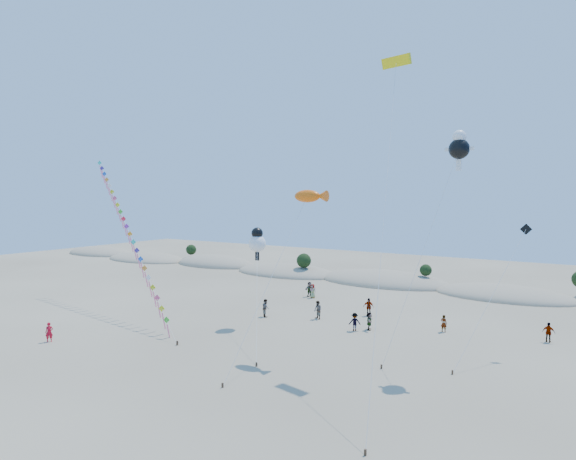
# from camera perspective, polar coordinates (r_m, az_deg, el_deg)

# --- Properties ---
(ground) EXTENTS (160.00, 160.00, 0.00)m
(ground) POSITION_cam_1_polar(r_m,az_deg,el_deg) (33.63, -19.63, -17.43)
(ground) COLOR #817259
(ground) RESTS_ON ground
(dune_ridge) EXTENTS (145.30, 11.49, 5.57)m
(dune_ridge) POSITION_cam_1_polar(r_m,az_deg,el_deg) (69.53, 11.98, -6.11)
(dune_ridge) COLOR gray
(dune_ridge) RESTS_ON ground
(kite_train) EXTENTS (25.54, 11.69, 17.39)m
(kite_train) POSITION_cam_1_polar(r_m,az_deg,el_deg) (53.95, -18.52, 0.19)
(kite_train) COLOR #3F2D1E
(kite_train) RESTS_ON ground
(fish_kite) EXTENTS (2.80, 9.75, 12.69)m
(fish_kite) POSITION_cam_1_polar(r_m,az_deg,el_deg) (37.01, 2.68, 3.98)
(fish_kite) COLOR #3F2D1E
(fish_kite) RESTS_ON ground
(cartoon_kite_low) EXTENTS (7.66, 10.30, 9.27)m
(cartoon_kite_low) POSITION_cam_1_polar(r_m,az_deg,el_deg) (45.54, -3.68, -1.36)
(cartoon_kite_low) COLOR #3F2D1E
(cartoon_kite_low) RESTS_ON ground
(cartoon_kite_high) EXTENTS (5.09, 4.78, 16.87)m
(cartoon_kite_high) POSITION_cam_1_polar(r_m,az_deg,el_deg) (36.68, 19.62, 9.25)
(cartoon_kite_high) COLOR #3F2D1E
(cartoon_kite_high) RESTS_ON ground
(parafoil_kite) EXTENTS (5.44, 15.39, 22.63)m
(parafoil_kite) POSITION_cam_1_polar(r_m,az_deg,el_deg) (38.37, 12.67, 18.39)
(parafoil_kite) COLOR #3F2D1E
(parafoil_kite) RESTS_ON ground
(dark_kite) EXTENTS (3.83, 8.63, 10.06)m
(dark_kite) POSITION_cam_1_polar(r_m,az_deg,el_deg) (39.75, 24.39, -4.25)
(dark_kite) COLOR #3F2D1E
(dark_kite) RESTS_ON ground
(flyer_foreground) EXTENTS (0.68, 0.71, 1.64)m
(flyer_foreground) POSITION_cam_1_polar(r_m,az_deg,el_deg) (45.73, -26.45, -10.80)
(flyer_foreground) COLOR red
(flyer_foreground) RESTS_ON ground
(beachgoers) EXTENTS (31.63, 12.40, 1.82)m
(beachgoers) POSITION_cam_1_polar(r_m,az_deg,el_deg) (49.01, 8.91, -9.40)
(beachgoers) COLOR slate
(beachgoers) RESTS_ON ground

